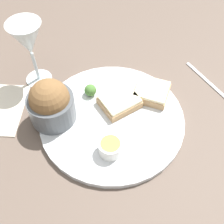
# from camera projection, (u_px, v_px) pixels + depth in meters

# --- Properties ---
(ground_plane) EXTENTS (4.00, 4.00, 0.00)m
(ground_plane) POSITION_uv_depth(u_px,v_px,m) (112.00, 121.00, 0.65)
(ground_plane) COLOR brown
(dinner_plate) EXTENTS (0.33, 0.33, 0.01)m
(dinner_plate) POSITION_uv_depth(u_px,v_px,m) (112.00, 119.00, 0.65)
(dinner_plate) COLOR silver
(dinner_plate) RESTS_ON ground_plane
(salad_bowl) EXTENTS (0.10, 0.10, 0.11)m
(salad_bowl) POSITION_uv_depth(u_px,v_px,m) (51.00, 104.00, 0.60)
(salad_bowl) COLOR #4C5156
(salad_bowl) RESTS_ON dinner_plate
(sauce_ramekin) EXTENTS (0.05, 0.05, 0.03)m
(sauce_ramekin) POSITION_uv_depth(u_px,v_px,m) (110.00, 147.00, 0.57)
(sauce_ramekin) COLOR white
(sauce_ramekin) RESTS_ON dinner_plate
(cheese_toast_near) EXTENTS (0.11, 0.11, 0.03)m
(cheese_toast_near) POSITION_uv_depth(u_px,v_px,m) (120.00, 101.00, 0.65)
(cheese_toast_near) COLOR tan
(cheese_toast_near) RESTS_ON dinner_plate
(cheese_toast_far) EXTENTS (0.09, 0.09, 0.03)m
(cheese_toast_far) POSITION_uv_depth(u_px,v_px,m) (152.00, 92.00, 0.67)
(cheese_toast_far) COLOR tan
(cheese_toast_far) RESTS_ON dinner_plate
(wine_glass) EXTENTS (0.08, 0.08, 0.17)m
(wine_glass) POSITION_uv_depth(u_px,v_px,m) (28.00, 41.00, 0.63)
(wine_glass) COLOR silver
(wine_glass) RESTS_ON ground_plane
(garnish) EXTENTS (0.03, 0.03, 0.03)m
(garnish) POSITION_uv_depth(u_px,v_px,m) (90.00, 90.00, 0.67)
(garnish) COLOR #477533
(garnish) RESTS_ON dinner_plate
(fork) EXTENTS (0.12, 0.16, 0.01)m
(fork) POSITION_uv_depth(u_px,v_px,m) (212.00, 85.00, 0.72)
(fork) COLOR silver
(fork) RESTS_ON ground_plane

